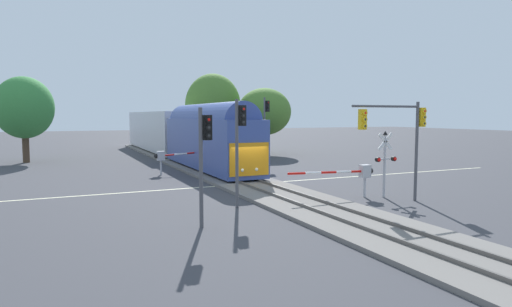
{
  "coord_description": "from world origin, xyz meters",
  "views": [
    {
      "loc": [
        -11.26,
        -26.27,
        4.53
      ],
      "look_at": [
        0.68,
        0.02,
        2.0
      ],
      "focal_mm": 30.83,
      "sensor_mm": 36.0,
      "label": 1
    }
  ],
  "objects_px": {
    "crossing_gate_near": "(357,173)",
    "traffic_signal_near_left": "(204,147)",
    "commuter_train": "(176,132)",
    "traffic_signal_near_right": "(400,127)",
    "pine_left_background": "(24,108)",
    "crossing_signal_mast": "(385,157)",
    "elm_centre_background": "(213,105)",
    "oak_far_right": "(264,112)",
    "crossing_gate_far": "(169,156)",
    "traffic_signal_median": "(240,135)",
    "traffic_signal_far_side": "(266,120)"
  },
  "relations": [
    {
      "from": "crossing_gate_near",
      "to": "traffic_signal_median",
      "type": "distance_m",
      "value": 7.12
    },
    {
      "from": "crossing_gate_near",
      "to": "commuter_train",
      "type": "bearing_deg",
      "value": 98.07
    },
    {
      "from": "crossing_gate_near",
      "to": "crossing_signal_mast",
      "type": "bearing_deg",
      "value": -20.61
    },
    {
      "from": "commuter_train",
      "to": "crossing_signal_mast",
      "type": "relative_size",
      "value": 11.08
    },
    {
      "from": "traffic_signal_near_right",
      "to": "oak_far_right",
      "type": "xyz_separation_m",
      "value": [
        5.71,
        28.02,
        0.98
      ]
    },
    {
      "from": "crossing_gate_near",
      "to": "traffic_signal_far_side",
      "type": "distance_m",
      "value": 16.76
    },
    {
      "from": "traffic_signal_near_right",
      "to": "elm_centre_background",
      "type": "relative_size",
      "value": 0.56
    },
    {
      "from": "crossing_signal_mast",
      "to": "traffic_signal_near_left",
      "type": "bearing_deg",
      "value": -169.26
    },
    {
      "from": "crossing_gate_far",
      "to": "traffic_signal_far_side",
      "type": "bearing_deg",
      "value": 15.09
    },
    {
      "from": "crossing_gate_near",
      "to": "pine_left_background",
      "type": "height_order",
      "value": "pine_left_background"
    },
    {
      "from": "crossing_signal_mast",
      "to": "oak_far_right",
      "type": "bearing_deg",
      "value": 78.59
    },
    {
      "from": "traffic_signal_near_left",
      "to": "oak_far_right",
      "type": "distance_m",
      "value": 33.05
    },
    {
      "from": "oak_far_right",
      "to": "pine_left_background",
      "type": "xyz_separation_m",
      "value": [
        -24.41,
        1.7,
        0.31
      ]
    },
    {
      "from": "crossing_gate_near",
      "to": "traffic_signal_near_left",
      "type": "xyz_separation_m",
      "value": [
        -9.51,
        -2.63,
        1.84
      ]
    },
    {
      "from": "crossing_gate_near",
      "to": "traffic_signal_far_side",
      "type": "relative_size",
      "value": 0.88
    },
    {
      "from": "traffic_signal_far_side",
      "to": "crossing_signal_mast",
      "type": "bearing_deg",
      "value": -93.08
    },
    {
      "from": "crossing_gate_far",
      "to": "elm_centre_background",
      "type": "xyz_separation_m",
      "value": [
        9.16,
        16.33,
        4.25
      ]
    },
    {
      "from": "traffic_signal_median",
      "to": "pine_left_background",
      "type": "relative_size",
      "value": 0.65
    },
    {
      "from": "commuter_train",
      "to": "traffic_signal_near_right",
      "type": "height_order",
      "value": "commuter_train"
    },
    {
      "from": "traffic_signal_median",
      "to": "elm_centre_background",
      "type": "xyz_separation_m",
      "value": [
        8.85,
        29.84,
        2.11
      ]
    },
    {
      "from": "traffic_signal_median",
      "to": "traffic_signal_near_left",
      "type": "relative_size",
      "value": 1.1
    },
    {
      "from": "traffic_signal_near_right",
      "to": "oak_far_right",
      "type": "relative_size",
      "value": 0.69
    },
    {
      "from": "traffic_signal_far_side",
      "to": "traffic_signal_median",
      "type": "bearing_deg",
      "value": -119.66
    },
    {
      "from": "traffic_signal_near_left",
      "to": "pine_left_background",
      "type": "relative_size",
      "value": 0.59
    },
    {
      "from": "oak_far_right",
      "to": "crossing_gate_far",
      "type": "bearing_deg",
      "value": -138.71
    },
    {
      "from": "pine_left_background",
      "to": "traffic_signal_near_right",
      "type": "bearing_deg",
      "value": -57.83
    },
    {
      "from": "crossing_signal_mast",
      "to": "traffic_signal_near_right",
      "type": "xyz_separation_m",
      "value": [
        -0.34,
        -1.42,
        1.68
      ]
    },
    {
      "from": "crossing_signal_mast",
      "to": "oak_far_right",
      "type": "distance_m",
      "value": 27.27
    },
    {
      "from": "crossing_gate_far",
      "to": "traffic_signal_far_side",
      "type": "distance_m",
      "value": 10.16
    },
    {
      "from": "traffic_signal_near_left",
      "to": "traffic_signal_far_side",
      "type": "bearing_deg",
      "value": 58.0
    },
    {
      "from": "crossing_gate_far",
      "to": "oak_far_right",
      "type": "relative_size",
      "value": 0.75
    },
    {
      "from": "traffic_signal_far_side",
      "to": "traffic_signal_near_right",
      "type": "relative_size",
      "value": 1.17
    },
    {
      "from": "traffic_signal_near_left",
      "to": "oak_far_right",
      "type": "height_order",
      "value": "oak_far_right"
    },
    {
      "from": "commuter_train",
      "to": "traffic_signal_near_right",
      "type": "relative_size",
      "value": 7.79
    },
    {
      "from": "traffic_signal_median",
      "to": "traffic_signal_far_side",
      "type": "bearing_deg",
      "value": 60.34
    },
    {
      "from": "crossing_signal_mast",
      "to": "commuter_train",
      "type": "bearing_deg",
      "value": 101.04
    },
    {
      "from": "traffic_signal_near_left",
      "to": "elm_centre_background",
      "type": "relative_size",
      "value": 0.51
    },
    {
      "from": "elm_centre_background",
      "to": "pine_left_background",
      "type": "height_order",
      "value": "elm_centre_background"
    },
    {
      "from": "crossing_gate_near",
      "to": "traffic_signal_near_left",
      "type": "height_order",
      "value": "traffic_signal_near_left"
    },
    {
      "from": "traffic_signal_far_side",
      "to": "pine_left_background",
      "type": "distance_m",
      "value": 22.99
    },
    {
      "from": "traffic_signal_near_left",
      "to": "crossing_gate_far",
      "type": "bearing_deg",
      "value": 81.67
    },
    {
      "from": "crossing_signal_mast",
      "to": "traffic_signal_median",
      "type": "height_order",
      "value": "traffic_signal_median"
    },
    {
      "from": "commuter_train",
      "to": "crossing_gate_far",
      "type": "relative_size",
      "value": 7.1
    },
    {
      "from": "crossing_signal_mast",
      "to": "traffic_signal_far_side",
      "type": "height_order",
      "value": "traffic_signal_far_side"
    },
    {
      "from": "commuter_train",
      "to": "pine_left_background",
      "type": "xyz_separation_m",
      "value": [
        -14.0,
        2.46,
        2.44
      ]
    },
    {
      "from": "traffic_signal_near_left",
      "to": "pine_left_background",
      "type": "distance_m",
      "value": 31.49
    },
    {
      "from": "traffic_signal_far_side",
      "to": "traffic_signal_near_right",
      "type": "distance_m",
      "value": 18.39
    },
    {
      "from": "commuter_train",
      "to": "traffic_signal_near_left",
      "type": "bearing_deg",
      "value": -101.98
    },
    {
      "from": "oak_far_right",
      "to": "traffic_signal_far_side",
      "type": "bearing_deg",
      "value": -114.75
    },
    {
      "from": "elm_centre_background",
      "to": "pine_left_background",
      "type": "xyz_separation_m",
      "value": [
        -19.65,
        -2.41,
        -0.45
      ]
    }
  ]
}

